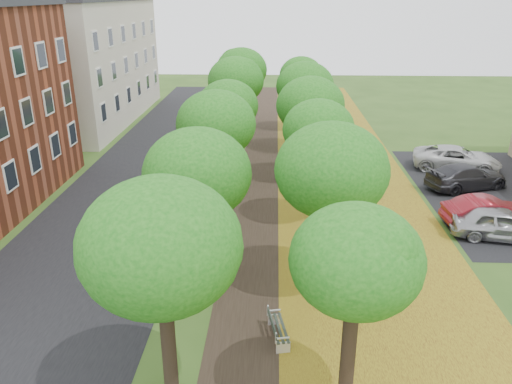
# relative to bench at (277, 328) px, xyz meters

# --- Properties ---
(street_asphalt) EXTENTS (8.00, 70.00, 0.01)m
(street_asphalt) POSITION_rel_bench_xyz_m (-8.23, 12.30, -0.40)
(street_asphalt) COLOR black
(street_asphalt) RESTS_ON ground
(footpath) EXTENTS (3.20, 70.00, 0.01)m
(footpath) POSITION_rel_bench_xyz_m (-0.73, 12.30, -0.39)
(footpath) COLOR black
(footpath) RESTS_ON ground
(leaf_verge) EXTENTS (7.50, 70.00, 0.01)m
(leaf_verge) POSITION_rel_bench_xyz_m (4.27, 12.30, -0.39)
(leaf_verge) COLOR #A0931D
(leaf_verge) RESTS_ON ground
(parking_lot) EXTENTS (9.00, 16.00, 0.01)m
(parking_lot) POSITION_rel_bench_xyz_m (12.77, 13.30, -0.40)
(parking_lot) COLOR black
(parking_lot) RESTS_ON ground
(tree_row_west) EXTENTS (3.71, 33.71, 6.15)m
(tree_row_west) POSITION_rel_bench_xyz_m (-2.93, 12.30, 4.13)
(tree_row_west) COLOR black
(tree_row_west) RESTS_ON ground
(tree_row_east) EXTENTS (3.71, 33.71, 6.15)m
(tree_row_east) POSITION_rel_bench_xyz_m (1.87, 12.30, 4.13)
(tree_row_east) COLOR black
(tree_row_east) RESTS_ON ground
(building_cream) EXTENTS (10.30, 20.30, 10.40)m
(building_cream) POSITION_rel_bench_xyz_m (-17.73, 30.30, 4.81)
(building_cream) COLOR beige
(building_cream) RESTS_ON ground
(bench) EXTENTS (0.77, 1.68, 0.77)m
(bench) POSITION_rel_bench_xyz_m (0.00, 0.00, 0.00)
(bench) COLOR #293329
(bench) RESTS_ON ground
(car_silver) EXTENTS (4.66, 2.55, 1.50)m
(car_silver) POSITION_rel_bench_xyz_m (10.27, 7.64, 0.35)
(car_silver) COLOR #A4A4A9
(car_silver) RESTS_ON ground
(car_red) EXTENTS (4.52, 1.90, 1.45)m
(car_red) POSITION_rel_bench_xyz_m (10.27, 8.92, 0.33)
(car_red) COLOR maroon
(car_red) RESTS_ON ground
(car_grey) EXTENTS (5.31, 3.57, 1.43)m
(car_grey) POSITION_rel_bench_xyz_m (10.95, 14.08, 0.32)
(car_grey) COLOR #2D2D31
(car_grey) RESTS_ON ground
(car_white) EXTENTS (5.78, 3.61, 1.49)m
(car_white) POSITION_rel_bench_xyz_m (11.50, 17.45, 0.35)
(car_white) COLOR silver
(car_white) RESTS_ON ground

